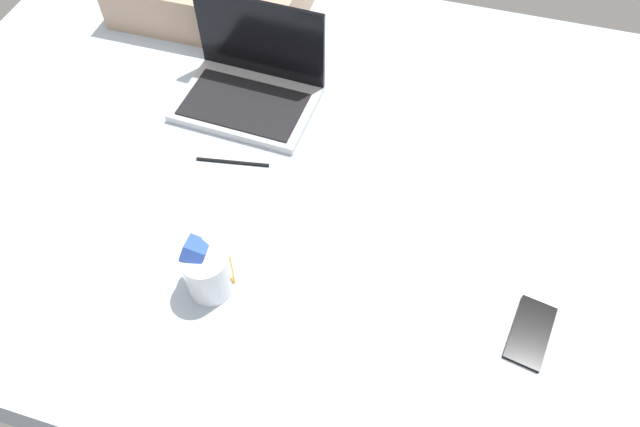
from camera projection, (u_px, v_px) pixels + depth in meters
bed_mattress at (273, 175)px, 143.47cm from camera, size 180.00×140.00×18.00cm
laptop at (250, 85)px, 142.79cm from camera, size 34.11×24.63×23.00cm
snack_cup at (208, 271)px, 110.60cm from camera, size 9.84×10.21×14.02cm
cell_phone at (530, 333)px, 109.06cm from camera, size 9.14×14.97×0.80cm
charger_cable at (233, 162)px, 133.69cm from camera, size 16.86×3.42×0.60cm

